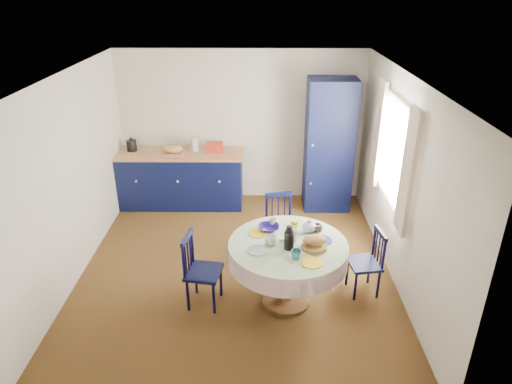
% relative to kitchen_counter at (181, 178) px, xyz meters
% --- Properties ---
extents(floor, '(4.50, 4.50, 0.00)m').
position_rel_kitchen_counter_xyz_m(floor, '(1.00, -1.90, -0.48)').
color(floor, black).
rests_on(floor, ground).
extents(ceiling, '(4.50, 4.50, 0.00)m').
position_rel_kitchen_counter_xyz_m(ceiling, '(1.00, -1.90, 2.02)').
color(ceiling, white).
rests_on(ceiling, wall_back).
extents(wall_back, '(4.00, 0.02, 2.50)m').
position_rel_kitchen_counter_xyz_m(wall_back, '(1.00, 0.35, 0.77)').
color(wall_back, white).
rests_on(wall_back, floor).
extents(wall_left, '(0.02, 4.50, 2.50)m').
position_rel_kitchen_counter_xyz_m(wall_left, '(-1.00, -1.90, 0.77)').
color(wall_left, white).
rests_on(wall_left, floor).
extents(wall_right, '(0.02, 4.50, 2.50)m').
position_rel_kitchen_counter_xyz_m(wall_right, '(3.00, -1.90, 0.77)').
color(wall_right, white).
rests_on(wall_right, floor).
extents(window, '(0.10, 1.74, 1.45)m').
position_rel_kitchen_counter_xyz_m(window, '(2.95, -1.60, 1.05)').
color(window, white).
rests_on(window, wall_right).
extents(kitchen_counter, '(2.07, 0.65, 1.16)m').
position_rel_kitchen_counter_xyz_m(kitchen_counter, '(0.00, 0.00, 0.00)').
color(kitchen_counter, black).
rests_on(kitchen_counter, floor).
extents(pantry_cabinet, '(0.74, 0.55, 2.12)m').
position_rel_kitchen_counter_xyz_m(pantry_cabinet, '(2.40, -0.05, 0.59)').
color(pantry_cabinet, black).
rests_on(pantry_cabinet, floor).
extents(dining_table, '(1.33, 1.33, 1.09)m').
position_rel_kitchen_counter_xyz_m(dining_table, '(1.63, -2.58, 0.21)').
color(dining_table, brown).
rests_on(dining_table, floor).
extents(chair_left, '(0.44, 0.46, 0.90)m').
position_rel_kitchen_counter_xyz_m(chair_left, '(0.63, -2.58, -0.02)').
color(chair_left, black).
rests_on(chair_left, floor).
extents(chair_far, '(0.48, 0.47, 0.90)m').
position_rel_kitchen_counter_xyz_m(chair_far, '(1.59, -1.58, -0.02)').
color(chair_far, black).
rests_on(chair_far, floor).
extents(chair_right, '(0.41, 0.42, 0.83)m').
position_rel_kitchen_counter_xyz_m(chair_right, '(2.59, -2.35, -0.06)').
color(chair_right, black).
rests_on(chair_right, floor).
extents(mug_a, '(0.14, 0.14, 0.11)m').
position_rel_kitchen_counter_xyz_m(mug_a, '(1.43, -2.60, 0.39)').
color(mug_a, silver).
rests_on(mug_a, dining_table).
extents(mug_b, '(0.11, 0.11, 0.10)m').
position_rel_kitchen_counter_xyz_m(mug_b, '(1.69, -2.88, 0.38)').
color(mug_b, '#266469').
rests_on(mug_b, dining_table).
extents(mug_c, '(0.12, 0.12, 0.09)m').
position_rel_kitchen_counter_xyz_m(mug_c, '(1.97, -2.32, 0.38)').
color(mug_c, black).
rests_on(mug_c, dining_table).
extents(mug_d, '(0.10, 0.10, 0.09)m').
position_rel_kitchen_counter_xyz_m(mug_d, '(1.46, -2.17, 0.38)').
color(mug_d, silver).
rests_on(mug_d, dining_table).
extents(cobalt_bowl, '(0.24, 0.24, 0.06)m').
position_rel_kitchen_counter_xyz_m(cobalt_bowl, '(1.41, -2.28, 0.36)').
color(cobalt_bowl, navy).
rests_on(cobalt_bowl, dining_table).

